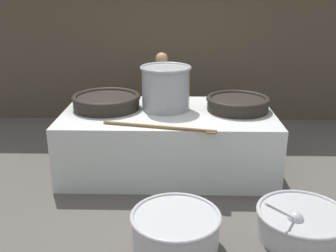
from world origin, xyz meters
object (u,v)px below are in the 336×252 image
at_px(cook, 161,94).
at_px(prep_bowl_vegetables, 302,223).
at_px(giant_wok_near, 106,101).
at_px(stock_pot, 166,87).
at_px(giant_wok_far, 238,103).
at_px(prep_bowl_meat, 176,229).

height_order(cook, prep_bowl_vegetables, cook).
relative_size(giant_wok_near, prep_bowl_vegetables, 0.94).
bearing_deg(stock_pot, giant_wok_near, 178.64).
distance_m(giant_wok_far, prep_bowl_meat, 2.29).
distance_m(stock_pot, prep_bowl_vegetables, 2.55).
bearing_deg(stock_pot, giant_wok_far, -1.24).
bearing_deg(cook, stock_pot, 88.08).
height_order(giant_wok_far, prep_bowl_meat, giant_wok_far).
bearing_deg(prep_bowl_vegetables, giant_wok_near, 142.36).
bearing_deg(prep_bowl_vegetables, cook, 119.32).
bearing_deg(giant_wok_far, stock_pot, 178.76).
xyz_separation_m(cook, prep_bowl_meat, (0.26, -3.06, -0.62)).
xyz_separation_m(giant_wok_near, prep_bowl_vegetables, (2.35, -1.81, -0.82)).
xyz_separation_m(giant_wok_near, cook, (0.75, 1.04, -0.16)).
xyz_separation_m(stock_pot, prep_bowl_meat, (0.16, -2.00, -0.99)).
bearing_deg(giant_wok_far, cook, 136.33).
relative_size(stock_pot, prep_bowl_meat, 0.78).
bearing_deg(giant_wok_far, prep_bowl_meat, -113.70).
height_order(giant_wok_far, stock_pot, stock_pot).
height_order(stock_pot, prep_bowl_vegetables, stock_pot).
relative_size(stock_pot, cook, 0.47).
relative_size(giant_wok_far, prep_bowl_vegetables, 0.86).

